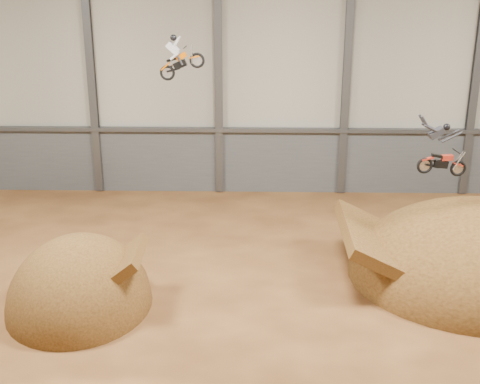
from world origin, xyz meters
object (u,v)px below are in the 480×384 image
takeoff_ramp (81,305)px  fmx_rider_a (185,52)px  landing_ramp (479,277)px  fmx_rider_b (443,147)px

takeoff_ramp → fmx_rider_a: size_ratio=3.27×
takeoff_ramp → landing_ramp: size_ratio=0.58×
landing_ramp → fmx_rider_b: size_ratio=4.06×
takeoff_ramp → fmx_rider_b: (13.78, 2.52, 5.64)m
takeoff_ramp → fmx_rider_a: (3.79, 4.41, 8.90)m
fmx_rider_b → takeoff_ramp: bearing=-177.5°
landing_ramp → fmx_rider_a: size_ratio=5.63×
takeoff_ramp → landing_ramp: landing_ramp is taller
takeoff_ramp → fmx_rider_b: size_ratio=2.36×
fmx_rider_a → landing_ramp: bearing=-4.3°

